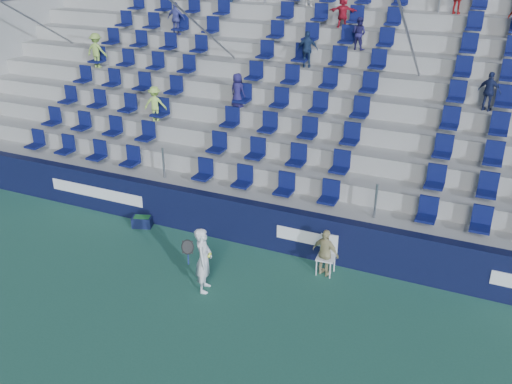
# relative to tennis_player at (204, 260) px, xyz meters

# --- Properties ---
(ground) EXTENTS (70.00, 70.00, 0.00)m
(ground) POSITION_rel_tennis_player_xyz_m (0.18, -0.76, -0.80)
(ground) COLOR #2A634F
(ground) RESTS_ON ground
(sponsor_wall) EXTENTS (24.00, 0.32, 1.20)m
(sponsor_wall) POSITION_rel_tennis_player_xyz_m (0.18, 2.39, -0.20)
(sponsor_wall) COLOR black
(sponsor_wall) RESTS_ON ground
(grandstand) EXTENTS (24.00, 8.17, 6.63)m
(grandstand) POSITION_rel_tennis_player_xyz_m (0.18, 7.49, 1.34)
(grandstand) COLOR gray
(grandstand) RESTS_ON ground
(tennis_player) EXTENTS (0.69, 0.67, 1.59)m
(tennis_player) POSITION_rel_tennis_player_xyz_m (0.00, 0.00, 0.00)
(tennis_player) COLOR silver
(tennis_player) RESTS_ON ground
(line_judge_chair) EXTENTS (0.46, 0.47, 0.97)m
(line_judge_chair) POSITION_rel_tennis_player_xyz_m (2.33, 1.89, -0.25)
(line_judge_chair) COLOR white
(line_judge_chair) RESTS_ON ground
(line_judge) EXTENTS (0.76, 0.46, 1.20)m
(line_judge) POSITION_rel_tennis_player_xyz_m (2.33, 1.74, -0.20)
(line_judge) COLOR tan
(line_judge) RESTS_ON ground
(ball_bin) EXTENTS (0.63, 0.51, 0.30)m
(ball_bin) POSITION_rel_tennis_player_xyz_m (-3.09, 1.99, -0.63)
(ball_bin) COLOR #10173C
(ball_bin) RESTS_ON ground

